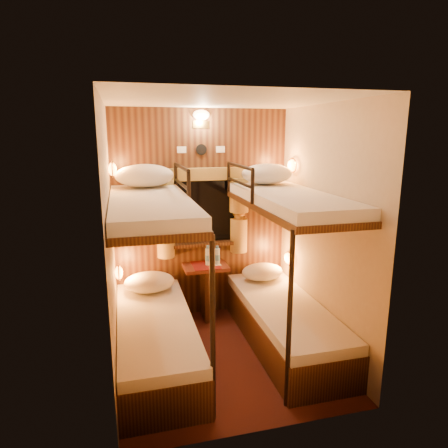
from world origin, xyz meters
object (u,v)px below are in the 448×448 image
object	(u,v)px
bunk_left	(155,307)
table	(206,285)
bunk_right	(285,293)
bottle_left	(208,257)
bottle_right	(217,256)

from	to	relation	value
bunk_left	table	world-z (taller)	bunk_left
bunk_right	bottle_left	xyz separation A→B (m)	(-0.62, 0.78, 0.19)
bottle_right	bunk_right	bearing A→B (deg)	-56.97
bunk_right	bottle_right	distance (m)	0.95
bunk_right	table	size ratio (longest dim) A/B	2.90
table	bottle_left	distance (m)	0.34
bunk_right	table	world-z (taller)	bunk_right
table	bottle_right	xyz separation A→B (m)	(0.14, 0.00, 0.33)
bunk_right	bottle_right	world-z (taller)	bunk_right
bunk_left	bunk_right	xyz separation A→B (m)	(1.30, 0.00, 0.00)
bunk_left	bottle_left	bearing A→B (deg)	49.01
bunk_left	table	distance (m)	1.02
bunk_left	table	bearing A→B (deg)	50.33
bottle_left	table	bearing A→B (deg)	-179.44
table	bottle_left	bearing A→B (deg)	0.56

